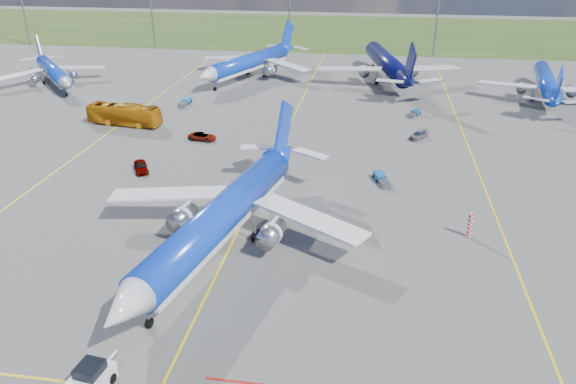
# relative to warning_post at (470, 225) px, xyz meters

# --- Properties ---
(ground) EXTENTS (400.00, 400.00, 0.00)m
(ground) POSITION_rel_warning_post_xyz_m (-26.00, -8.00, -1.50)
(ground) COLOR #535351
(ground) RESTS_ON ground
(grass_strip) EXTENTS (400.00, 80.00, 0.01)m
(grass_strip) POSITION_rel_warning_post_xyz_m (-26.00, 142.00, -1.50)
(grass_strip) COLOR #2D4719
(grass_strip) RESTS_ON ground
(taxiway_lines) EXTENTS (60.25, 160.00, 0.02)m
(taxiway_lines) POSITION_rel_warning_post_xyz_m (-25.83, 19.70, -1.49)
(taxiway_lines) COLOR yellow
(taxiway_lines) RESTS_ON ground
(floodlight_masts) EXTENTS (202.20, 0.50, 22.70)m
(floodlight_masts) POSITION_rel_warning_post_xyz_m (-16.00, 102.00, 11.06)
(floodlight_masts) COLOR slate
(floodlight_masts) RESTS_ON ground
(warning_post) EXTENTS (0.50, 0.50, 3.00)m
(warning_post) POSITION_rel_warning_post_xyz_m (0.00, 0.00, 0.00)
(warning_post) COLOR red
(warning_post) RESTS_ON ground
(bg_jet_nw) EXTENTS (41.06, 41.88, 8.74)m
(bg_jet_nw) POSITION_rel_warning_post_xyz_m (-82.25, 57.08, -1.50)
(bg_jet_nw) COLOR #0E37C7
(bg_jet_nw) RESTS_ON ground
(bg_jet_nnw) EXTENTS (43.82, 49.32, 10.68)m
(bg_jet_nnw) POSITION_rel_warning_post_xyz_m (-40.54, 70.43, -1.50)
(bg_jet_nnw) COLOR #0E37C7
(bg_jet_nnw) RESTS_ON ground
(bg_jet_n) EXTENTS (42.89, 51.08, 11.75)m
(bg_jet_n) POSITION_rel_warning_post_xyz_m (-8.95, 72.53, -1.50)
(bg_jet_n) COLOR #070A40
(bg_jet_n) RESTS_ON ground
(bg_jet_ne) EXTENTS (34.30, 41.71, 9.85)m
(bg_jet_ne) POSITION_rel_warning_post_xyz_m (23.19, 62.03, -1.50)
(bg_jet_ne) COLOR #0E37C7
(bg_jet_ne) RESTS_ON ground
(main_airliner) EXTENTS (40.80, 48.80, 11.29)m
(main_airliner) POSITION_rel_warning_post_xyz_m (-26.66, -6.72, -1.50)
(main_airliner) COLOR #0E37C7
(main_airliner) RESTS_ON ground
(pushback_tug) EXTENTS (2.96, 6.54, 2.18)m
(pushback_tug) POSITION_rel_warning_post_xyz_m (-31.17, -28.74, -0.62)
(pushback_tug) COLOR silver
(pushback_tug) RESTS_ON ground
(apron_bus) EXTENTS (13.75, 4.93, 3.75)m
(apron_bus) POSITION_rel_warning_post_xyz_m (-54.98, 32.40, 0.37)
(apron_bus) COLOR #C1720B
(apron_bus) RESTS_ON ground
(service_car_a) EXTENTS (3.66, 4.74, 1.51)m
(service_car_a) POSITION_rel_warning_post_xyz_m (-43.82, 12.42, -0.75)
(service_car_a) COLOR #999999
(service_car_a) RESTS_ON ground
(service_car_b) EXTENTS (4.90, 2.76, 1.29)m
(service_car_b) POSITION_rel_warning_post_xyz_m (-38.97, 26.61, -0.85)
(service_car_b) COLOR #999999
(service_car_b) RESTS_ON ground
(service_car_c) EXTENTS (3.68, 4.44, 1.21)m
(service_car_c) POSITION_rel_warning_post_xyz_m (-3.70, 32.99, -0.89)
(service_car_c) COLOR #999999
(service_car_c) RESTS_ON ground
(baggage_tug_w) EXTENTS (2.47, 4.64, 1.01)m
(baggage_tug_w) POSITION_rel_warning_post_xyz_m (-9.75, 13.73, -1.03)
(baggage_tug_w) COLOR #174B8D
(baggage_tug_w) RESTS_ON ground
(baggage_tug_c) EXTENTS (1.45, 4.97, 1.11)m
(baggage_tug_c) POSITION_rel_warning_post_xyz_m (-48.43, 46.30, -0.98)
(baggage_tug_c) COLOR #1A629D
(baggage_tug_c) RESTS_ON ground
(baggage_tug_e) EXTENTS (2.63, 4.28, 0.94)m
(baggage_tug_e) POSITION_rel_warning_post_xyz_m (-3.76, 45.84, -1.06)
(baggage_tug_e) COLOR #185A90
(baggage_tug_e) RESTS_ON ground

